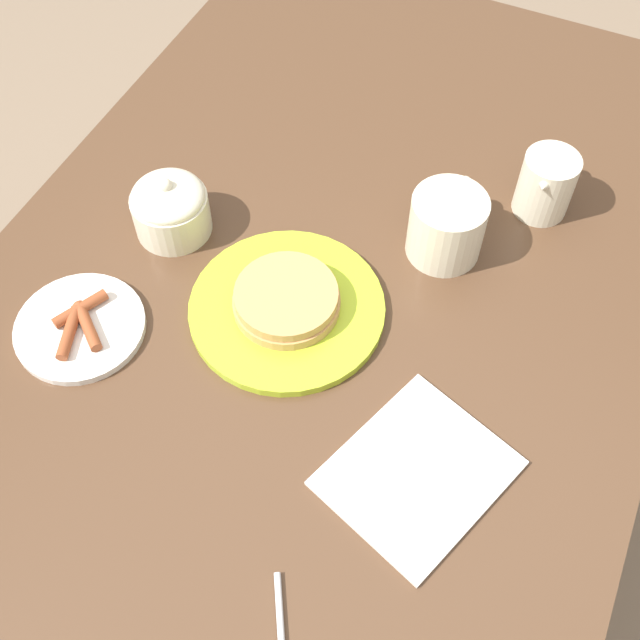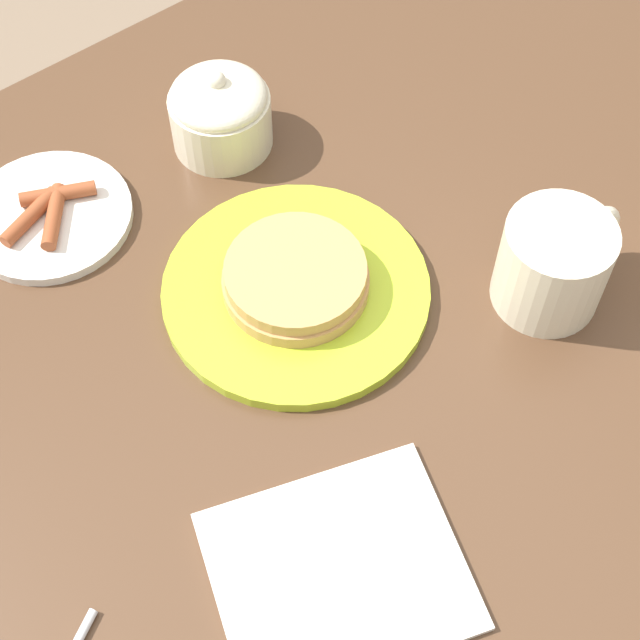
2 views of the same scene
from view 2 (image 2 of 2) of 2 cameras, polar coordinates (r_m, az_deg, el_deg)
ground_plane at (r=1.55m, az=0.31°, el=-14.82°), size 8.00×8.00×0.00m
dining_table at (r=0.97m, az=0.48°, el=-2.97°), size 1.38×0.84×0.75m
pancake_plate at (r=0.86m, az=-1.42°, el=2.03°), size 0.24×0.24×0.04m
side_plate_bacon at (r=0.95m, az=-15.49°, el=5.91°), size 0.16×0.16×0.02m
coffee_mug at (r=0.86m, az=13.55°, el=3.29°), size 0.13×0.09×0.09m
sugar_bowl at (r=0.97m, az=-5.83°, el=11.96°), size 0.10×0.10×0.09m
napkin at (r=0.75m, az=1.04°, el=-14.37°), size 0.23×0.21×0.01m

